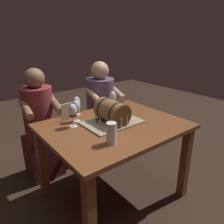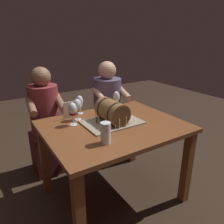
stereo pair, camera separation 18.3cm
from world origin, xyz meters
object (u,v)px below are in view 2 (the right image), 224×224
object	(u,v)px
person_seated_left	(47,128)
barrel_cake	(112,113)
wine_glass_red	(73,110)
wine_glass_amber	(77,106)
menu_card	(69,110)
beer_pint	(106,134)
wine_glass_empty	(116,97)
dining_table	(114,137)
person_seated_right	(107,113)
wine_glass_rose	(80,102)

from	to	relation	value
person_seated_left	barrel_cake	bearing A→B (deg)	-60.96
wine_glass_red	wine_glass_amber	xyz separation A→B (m)	(0.08, 0.09, -0.01)
barrel_cake	menu_card	distance (m)	0.40
wine_glass_amber	beer_pint	xyz separation A→B (m)	(-0.01, -0.51, -0.06)
wine_glass_empty	beer_pint	world-z (taller)	wine_glass_empty
dining_table	wine_glass_amber	distance (m)	0.42
menu_card	person_seated_left	xyz separation A→B (m)	(-0.12, 0.41, -0.30)
person_seated_left	person_seated_right	bearing A→B (deg)	0.03
beer_pint	menu_card	distance (m)	0.58
wine_glass_red	person_seated_right	xyz separation A→B (m)	(0.67, 0.57, -0.33)
dining_table	wine_glass_amber	bearing A→B (deg)	129.04
wine_glass_amber	barrel_cake	bearing A→B (deg)	-45.54
barrel_cake	wine_glass_rose	xyz separation A→B (m)	(-0.14, 0.36, 0.02)
wine_glass_empty	wine_glass_amber	world-z (taller)	same
wine_glass_empty	menu_card	world-z (taller)	wine_glass_empty
wine_glass_rose	beer_pint	xyz separation A→B (m)	(-0.10, -0.65, -0.04)
beer_pint	person_seated_left	distance (m)	1.04
dining_table	beer_pint	bearing A→B (deg)	-132.07
dining_table	barrel_cake	distance (m)	0.21
dining_table	person_seated_left	world-z (taller)	person_seated_left
wine_glass_amber	dining_table	bearing A→B (deg)	-50.96
menu_card	person_seated_right	xyz separation A→B (m)	(0.65, 0.41, -0.28)
wine_glass_empty	wine_glass_red	bearing A→B (deg)	-165.85
beer_pint	person_seated_left	size ratio (longest dim) A/B	0.13
wine_glass_amber	menu_card	world-z (taller)	wine_glass_amber
wine_glass_empty	person_seated_left	bearing A→B (deg)	144.45
wine_glass_red	person_seated_left	xyz separation A→B (m)	(-0.09, 0.57, -0.35)
menu_card	person_seated_right	world-z (taller)	person_seated_right
barrel_cake	person_seated_right	world-z (taller)	person_seated_right
menu_card	person_seated_left	distance (m)	0.52
dining_table	wine_glass_amber	world-z (taller)	wine_glass_amber
wine_glass_empty	menu_card	bearing A→B (deg)	176.75
dining_table	beer_pint	xyz separation A→B (m)	(-0.23, -0.25, 0.19)
wine_glass_rose	person_seated_left	world-z (taller)	person_seated_left
dining_table	person_seated_right	xyz separation A→B (m)	(0.38, 0.74, -0.08)
barrel_cake	wine_glass_rose	distance (m)	0.39
wine_glass_rose	wine_glass_amber	bearing A→B (deg)	-121.07
wine_glass_rose	menu_card	xyz separation A→B (m)	(-0.13, -0.07, -0.04)
person_seated_left	wine_glass_empty	bearing A→B (deg)	-35.55
wine_glass_rose	menu_card	world-z (taller)	wine_glass_rose
wine_glass_amber	person_seated_left	xyz separation A→B (m)	(-0.17, 0.48, -0.35)
wine_glass_red	wine_glass_empty	bearing A→B (deg)	14.15
dining_table	menu_card	xyz separation A→B (m)	(-0.26, 0.33, 0.20)
menu_card	person_seated_right	bearing A→B (deg)	29.71
dining_table	wine_glass_amber	size ratio (longest dim) A/B	5.98
wine_glass_red	person_seated_right	distance (m)	0.94
menu_card	barrel_cake	bearing A→B (deg)	-49.84
wine_glass_rose	beer_pint	distance (m)	0.66
beer_pint	barrel_cake	bearing A→B (deg)	51.02
wine_glass_empty	wine_glass_amber	distance (m)	0.44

